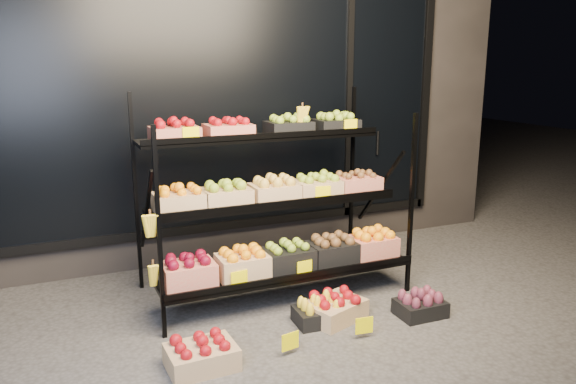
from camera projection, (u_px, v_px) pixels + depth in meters
name	position (u px, v px, depth m)	size (l,w,h in m)	color
ground	(307.00, 321.00, 4.19)	(24.00, 24.00, 0.00)	#514F4C
building	(206.00, 75.00, 6.10)	(6.00, 2.08, 3.50)	#2D2826
display_rack	(274.00, 202.00, 4.54)	(2.18, 1.02, 1.66)	black
tag_floor_a	(290.00, 347.00, 3.70)	(0.13, 0.01, 0.12)	#FFEA00
tag_floor_b	(364.00, 331.00, 3.92)	(0.13, 0.01, 0.12)	#FFEA00
floor_crate_left	(201.00, 353.00, 3.54)	(0.44, 0.33, 0.21)	tan
floor_crate_midleft	(319.00, 312.00, 4.15)	(0.36, 0.27, 0.18)	black
floor_crate_midright	(335.00, 307.00, 4.21)	(0.51, 0.44, 0.21)	tan
floor_crate_right	(420.00, 305.00, 4.27)	(0.36, 0.27, 0.19)	black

